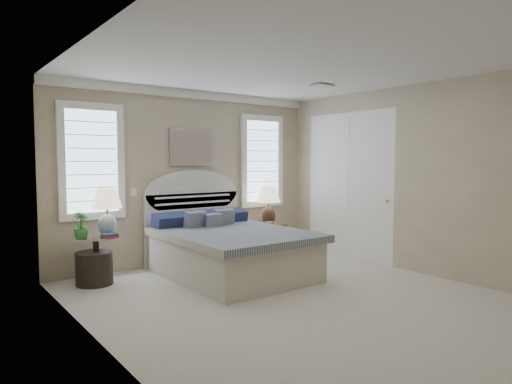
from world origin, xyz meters
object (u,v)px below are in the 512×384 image
object	(u,v)px
bed	(227,247)
side_table_left	(96,255)
nightstand_right	(269,232)
lamp_left	(107,207)
floor_pot	(94,268)
lamp_right	(268,201)

from	to	relation	value
bed	side_table_left	distance (m)	1.75
side_table_left	nightstand_right	xyz separation A→B (m)	(2.95, 0.10, -0.00)
side_table_left	lamp_left	distance (m)	0.64
floor_pot	lamp_right	distance (m)	3.05
bed	lamp_left	world-z (taller)	bed
side_table_left	lamp_right	size ratio (longest dim) A/B	0.96
floor_pot	lamp_right	world-z (taller)	lamp_right
floor_pot	nightstand_right	bearing A→B (deg)	2.12
lamp_left	lamp_right	bearing A→B (deg)	2.29
nightstand_right	floor_pot	distance (m)	2.99
bed	nightstand_right	bearing A→B (deg)	28.03
lamp_left	lamp_right	xyz separation A→B (m)	(2.78, 0.11, -0.08)
side_table_left	floor_pot	size ratio (longest dim) A/B	1.34
floor_pot	side_table_left	bearing A→B (deg)	18.63
side_table_left	lamp_left	world-z (taller)	lamp_left
nightstand_right	lamp_right	bearing A→B (deg)	-135.58
bed	lamp_left	size ratio (longest dim) A/B	3.62
bed	lamp_left	bearing A→B (deg)	159.62
nightstand_right	lamp_right	world-z (taller)	lamp_right
side_table_left	lamp_right	world-z (taller)	lamp_right
side_table_left	lamp_left	size ratio (longest dim) A/B	1.00
nightstand_right	lamp_right	distance (m)	0.55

